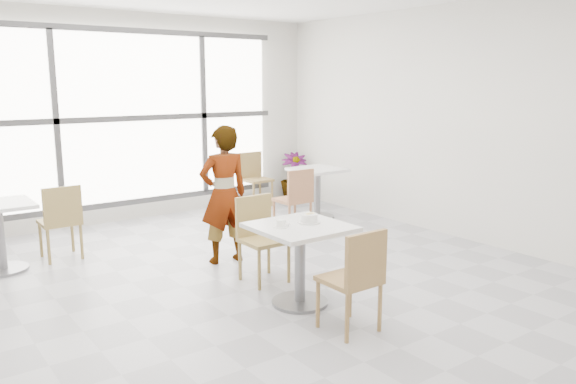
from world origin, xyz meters
TOP-DOWN VIEW (x-y plane):
  - floor at (0.00, 0.00)m, footprint 7.00×7.00m
  - wall_back at (0.00, 3.50)m, footprint 6.00×0.00m
  - wall_right at (3.00, 0.00)m, footprint 0.00×7.00m
  - window at (0.00, 3.44)m, footprint 4.60×0.07m
  - main_table at (-0.07, -0.58)m, footprint 0.80×0.80m
  - chair_near at (-0.08, -1.34)m, footprint 0.42×0.42m
  - chair_far at (-0.00, 0.19)m, footprint 0.42×0.42m
  - oatmeal_bowl at (0.04, -0.56)m, footprint 0.21×0.21m
  - coffee_cup at (-0.26, -0.55)m, footprint 0.16×0.13m
  - person at (-0.00, 0.91)m, footprint 0.61×0.44m
  - bg_table_right at (2.19, 1.94)m, footprint 0.70×0.70m
  - bg_chair_left_near at (-1.47, 2.07)m, footprint 0.42×0.42m
  - bg_chair_right_near at (1.43, 1.47)m, footprint 0.42×0.42m
  - bg_chair_right_far at (1.92, 3.26)m, footprint 0.42×0.42m
  - plant_right at (2.70, 3.20)m, footprint 0.60×0.60m

SIDE VIEW (x-z plane):
  - floor at x=0.00m, z-range 0.00..0.00m
  - plant_right at x=2.70m, z-range 0.00..0.82m
  - bg_table_right at x=2.19m, z-range 0.11..0.86m
  - chair_near at x=-0.08m, z-range 0.07..0.94m
  - chair_far at x=0.00m, z-range 0.07..0.94m
  - bg_chair_left_near at x=-1.47m, z-range 0.07..0.94m
  - bg_chair_right_near at x=1.43m, z-range 0.07..0.94m
  - bg_chair_right_far at x=1.92m, z-range 0.07..0.94m
  - main_table at x=-0.07m, z-range 0.15..0.90m
  - person at x=0.00m, z-range 0.00..1.55m
  - coffee_cup at x=-0.26m, z-range 0.75..0.81m
  - oatmeal_bowl at x=0.04m, z-range 0.75..0.84m
  - window at x=0.00m, z-range 0.24..2.76m
  - wall_back at x=0.00m, z-range -1.50..4.50m
  - wall_right at x=3.00m, z-range -2.00..5.00m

